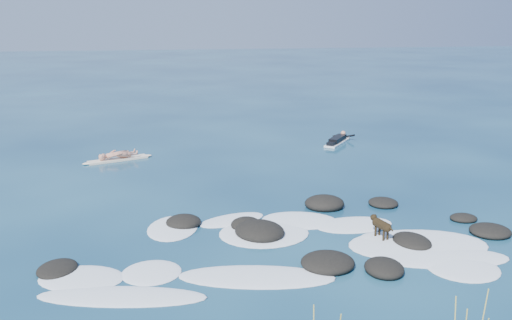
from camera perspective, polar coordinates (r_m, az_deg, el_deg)
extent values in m
plane|color=#0A2642|center=(17.27, 3.18, -6.18)|extent=(160.00, 160.00, 0.00)
cylinder|color=#AAAB53|center=(11.62, 21.75, -14.47)|extent=(0.20, 0.15, 1.12)
ellipsoid|color=black|center=(17.62, 22.37, -6.59)|extent=(1.32, 1.28, 0.34)
ellipsoid|color=black|center=(14.41, 12.69, -10.51)|extent=(1.08, 1.22, 0.39)
ellipsoid|color=black|center=(17.08, -7.26, -6.17)|extent=(1.28, 1.25, 0.39)
ellipsoid|color=black|center=(14.45, 7.18, -10.14)|extent=(1.48, 1.41, 0.41)
ellipsoid|color=black|center=(14.92, -19.26, -10.24)|extent=(1.20, 1.33, 0.26)
ellipsoid|color=black|center=(19.11, 12.60, -4.21)|extent=(1.10, 1.12, 0.29)
ellipsoid|color=black|center=(16.20, 0.36, -7.13)|extent=(1.90, 1.97, 0.50)
ellipsoid|color=black|center=(16.74, -1.00, -6.48)|extent=(1.19, 1.18, 0.40)
ellipsoid|color=black|center=(18.56, 6.86, -4.34)|extent=(1.35, 1.22, 0.51)
ellipsoid|color=black|center=(18.45, 20.04, -5.48)|extent=(0.88, 0.76, 0.26)
ellipsoid|color=black|center=(16.18, 15.32, -7.85)|extent=(1.19, 1.39, 0.35)
ellipsoid|color=white|center=(17.37, 4.40, -6.04)|extent=(2.63, 2.10, 0.12)
ellipsoid|color=white|center=(13.32, -13.26, -13.17)|extent=(3.94, 1.68, 0.12)
ellipsoid|color=white|center=(14.28, -10.40, -11.02)|extent=(1.89, 1.87, 0.12)
ellipsoid|color=white|center=(15.19, 19.95, -10.08)|extent=(2.21, 2.15, 0.12)
ellipsoid|color=white|center=(16.91, -8.34, -6.75)|extent=(1.81, 2.32, 0.12)
ellipsoid|color=white|center=(17.21, 9.78, -6.42)|extent=(2.44, 1.48, 0.12)
ellipsoid|color=white|center=(14.39, -17.06, -11.25)|extent=(2.32, 1.84, 0.12)
ellipsoid|color=white|center=(16.38, 17.89, -8.06)|extent=(2.28, 2.07, 0.12)
ellipsoid|color=white|center=(17.36, -2.41, -6.02)|extent=(2.34, 1.67, 0.12)
ellipsoid|color=white|center=(16.38, 0.82, -7.31)|extent=(2.70, 2.37, 0.12)
ellipsoid|color=white|center=(15.56, 18.00, -9.30)|extent=(3.70, 1.82, 0.12)
ellipsoid|color=white|center=(16.18, 15.92, -8.19)|extent=(4.01, 2.57, 0.12)
ellipsoid|color=white|center=(13.84, 0.08, -11.62)|extent=(3.95, 1.99, 0.12)
ellipsoid|color=white|center=(16.39, 12.27, -7.65)|extent=(1.10, 0.90, 0.12)
cube|color=#F4E2C3|center=(24.84, -13.64, 0.05)|extent=(2.52, 1.39, 0.08)
ellipsoid|color=#F4E2C3|center=(25.21, -10.93, 0.42)|extent=(0.57, 0.45, 0.09)
ellipsoid|color=#F4E2C3|center=(24.52, -16.42, -0.33)|extent=(0.57, 0.45, 0.09)
imported|color=tan|center=(24.64, -13.75, 1.97)|extent=(0.58, 0.69, 1.63)
cube|color=white|center=(27.56, 8.15, 1.76)|extent=(1.80, 2.19, 0.08)
ellipsoid|color=white|center=(28.64, 8.90, 2.22)|extent=(0.52, 0.57, 0.09)
cube|color=black|center=(27.52, 8.16, 2.09)|extent=(1.18, 1.40, 0.23)
sphere|color=tan|center=(28.26, 8.71, 2.66)|extent=(0.34, 0.34, 0.24)
cylinder|color=black|center=(28.53, 8.24, 2.51)|extent=(0.59, 0.23, 0.26)
cylinder|color=black|center=(28.35, 9.37, 2.38)|extent=(0.38, 0.55, 0.26)
cube|color=black|center=(26.80, 7.60, 1.67)|extent=(0.63, 0.68, 0.15)
cylinder|color=black|center=(16.15, 12.49, -6.36)|extent=(0.39, 0.57, 0.25)
sphere|color=black|center=(16.32, 11.98, -6.11)|extent=(0.33, 0.33, 0.26)
sphere|color=black|center=(15.98, 13.00, -6.63)|extent=(0.30, 0.30, 0.24)
sphere|color=black|center=(16.40, 11.68, -5.65)|extent=(0.23, 0.23, 0.19)
cone|color=black|center=(16.49, 11.44, -5.58)|extent=(0.13, 0.14, 0.10)
cone|color=black|center=(16.34, 11.57, -5.44)|extent=(0.10, 0.08, 0.09)
cone|color=black|center=(16.40, 11.85, -5.38)|extent=(0.10, 0.08, 0.09)
cylinder|color=black|center=(16.34, 11.86, -7.10)|extent=(0.08, 0.08, 0.34)
cylinder|color=black|center=(16.41, 12.24, -7.01)|extent=(0.08, 0.08, 0.34)
cylinder|color=black|center=(16.08, 12.63, -7.51)|extent=(0.08, 0.08, 0.34)
cylinder|color=black|center=(16.16, 13.01, -7.42)|extent=(0.08, 0.08, 0.34)
cylinder|color=black|center=(15.88, 13.27, -6.61)|extent=(0.11, 0.25, 0.15)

